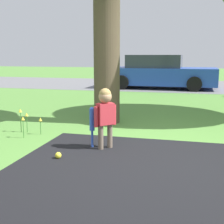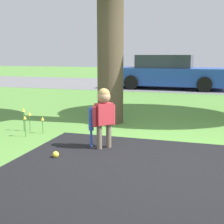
# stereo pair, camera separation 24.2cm
# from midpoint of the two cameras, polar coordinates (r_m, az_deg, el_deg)

# --- Properties ---
(ground_plane) EXTENTS (60.00, 60.00, 0.00)m
(ground_plane) POSITION_cam_midpoint_polar(r_m,az_deg,el_deg) (4.25, 6.38, -8.58)
(ground_plane) COLOR #518438
(street_strip) EXTENTS (40.00, 6.00, 0.01)m
(street_strip) POSITION_cam_midpoint_polar(r_m,az_deg,el_deg) (14.63, 12.29, 4.77)
(street_strip) COLOR slate
(street_strip) RESTS_ON ground
(child) EXTENTS (0.27, 0.28, 0.91)m
(child) POSITION_cam_midpoint_polar(r_m,az_deg,el_deg) (4.56, -2.77, 0.39)
(child) COLOR #6B5B4C
(child) RESTS_ON ground
(baseball_bat) EXTENTS (0.08, 0.08, 0.62)m
(baseball_bat) POSITION_cam_midpoint_polar(r_m,az_deg,el_deg) (4.67, -5.16, -1.74)
(baseball_bat) COLOR blue
(baseball_bat) RESTS_ON ground
(sports_ball) EXTENTS (0.09, 0.09, 0.09)m
(sports_ball) POSITION_cam_midpoint_polar(r_m,az_deg,el_deg) (4.33, -11.41, -7.79)
(sports_ball) COLOR yellow
(sports_ball) RESTS_ON ground
(parked_car) EXTENTS (4.59, 2.06, 1.38)m
(parked_car) POSITION_cam_midpoint_polar(r_m,az_deg,el_deg) (13.22, 8.02, 7.11)
(parked_car) COLOR #2347AD
(parked_car) RESTS_ON ground
(flower_bed) EXTENTS (0.49, 0.42, 0.43)m
(flower_bed) POSITION_cam_midpoint_polar(r_m,az_deg,el_deg) (5.69, -16.40, -0.93)
(flower_bed) COLOR #38702D
(flower_bed) RESTS_ON ground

